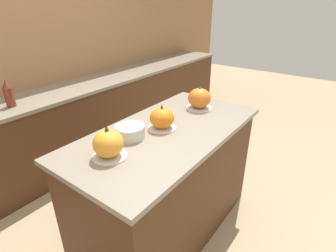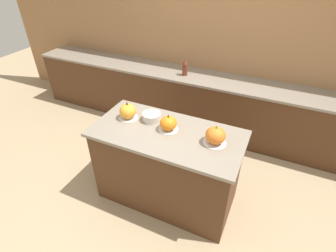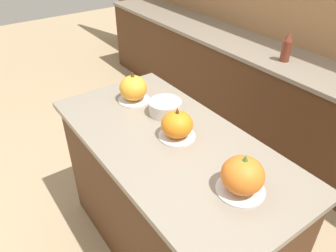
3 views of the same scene
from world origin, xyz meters
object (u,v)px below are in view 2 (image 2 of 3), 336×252
bottle_tall (185,67)px  mixing_bowl (152,117)px  pumpkin_cake_center (168,124)px  pumpkin_cake_right (215,136)px  pumpkin_cake_left (128,112)px

bottle_tall → mixing_bowl: (0.15, -1.33, -0.04)m
bottle_tall → mixing_bowl: 1.34m
pumpkin_cake_center → pumpkin_cake_right: bearing=-1.8°
pumpkin_cake_left → mixing_bowl: size_ratio=1.05×
pumpkin_cake_center → mixing_bowl: bearing=159.8°
bottle_tall → pumpkin_cake_center: bearing=-74.8°
pumpkin_cake_right → mixing_bowl: (-0.72, 0.10, -0.04)m
pumpkin_cake_center → mixing_bowl: (-0.23, 0.09, -0.03)m
pumpkin_cake_center → mixing_bowl: pumpkin_cake_center is taller
pumpkin_cake_left → mixing_bowl: pumpkin_cake_left is taller
pumpkin_cake_left → bottle_tall: 1.40m
pumpkin_cake_center → mixing_bowl: 0.25m
pumpkin_cake_left → pumpkin_cake_right: bearing=-1.7°
bottle_tall → pumpkin_cake_left: bearing=-93.9°
pumpkin_cake_center → bottle_tall: (-0.38, 1.41, 0.00)m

